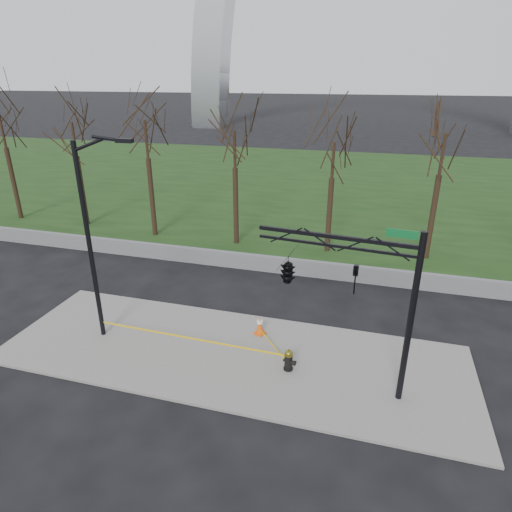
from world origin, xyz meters
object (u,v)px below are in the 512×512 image
(traffic_cone, at_px, (260,325))
(traffic_signal_mast, at_px, (310,273))
(fire_hydrant, at_px, (289,360))
(street_light, at_px, (92,230))

(traffic_cone, bearing_deg, traffic_signal_mast, -43.36)
(fire_hydrant, xyz_separation_m, traffic_signal_mast, (0.64, -0.14, 3.64))
(fire_hydrant, bearing_deg, traffic_cone, 146.14)
(fire_hydrant, xyz_separation_m, traffic_cone, (-1.65, 2.02, -0.01))
(fire_hydrant, height_order, street_light, street_light)
(fire_hydrant, relative_size, street_light, 0.11)
(traffic_cone, xyz_separation_m, traffic_signal_mast, (2.29, -2.16, 3.65))
(traffic_signal_mast, bearing_deg, fire_hydrant, 173.23)
(traffic_cone, xyz_separation_m, street_light, (-6.05, -1.79, 4.20))
(fire_hydrant, relative_size, traffic_cone, 1.10)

